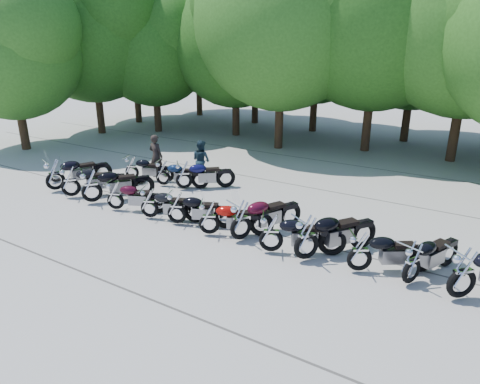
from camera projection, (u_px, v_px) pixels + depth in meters
The scene contains 31 objects.
ground at pixel (212, 244), 12.14m from camera, with size 90.00×90.00×0.00m, color gray.
tree_0 at pixel (133, 40), 28.33m from camera, with size 7.50×7.50×9.21m.
tree_1 at pixel (153, 47), 25.39m from camera, with size 6.97×6.97×8.55m.
tree_2 at pixel (236, 43), 24.24m from camera, with size 7.31×7.31×8.97m.
tree_3 at pixel (282, 21), 20.80m from camera, with size 8.70×8.70×10.67m.
tree_4 at pixel (378, 13), 20.15m from camera, with size 9.13×9.13×11.20m.
tree_5 at pixel (475, 12), 18.25m from camera, with size 9.04×9.04×11.10m.
tree_9 at pixel (197, 39), 31.07m from camera, with size 7.59×7.59×9.32m.
tree_10 at pixel (256, 37), 27.95m from camera, with size 7.78×7.78×9.55m.
tree_11 at pixel (318, 39), 25.33m from camera, with size 7.56×7.56×9.28m.
tree_12 at pixel (417, 35), 22.55m from camera, with size 7.88×7.88×9.67m.
tree_16 at pixel (9, 48), 20.96m from camera, with size 6.97×6.97×8.55m.
tree_17 at pixel (91, 29), 24.57m from camera, with size 8.31×8.31×10.20m.
motorcycle_0 at pixel (55, 174), 16.08m from camera, with size 0.76×2.49×1.41m, color black, non-canonical shape.
motorcycle_1 at pixel (70, 181), 15.44m from camera, with size 0.71×2.35×1.33m, color black, non-canonical shape.
motorcycle_2 at pixel (91, 185), 14.86m from camera, with size 0.75×2.47×1.40m, color black, non-canonical shape.
motorcycle_3 at pixel (115, 194), 14.29m from camera, with size 0.63×2.05×1.16m, color black, non-canonical shape.
motorcycle_4 at pixel (149, 202), 13.62m from camera, with size 0.63×2.08×1.17m, color black, non-canonical shape.
motorcycle_5 at pixel (177, 207), 13.17m from camera, with size 0.65×2.13×1.20m, color black, non-canonical shape.
motorcycle_6 at pixel (209, 217), 12.43m from camera, with size 0.65×2.13×1.21m, color #930A05, non-canonical shape.
motorcycle_7 at pixel (241, 219), 12.06m from camera, with size 0.74×2.44×1.38m, color #3F0818, non-canonical shape.
motorcycle_8 at pixel (271, 232), 11.37m from camera, with size 0.69×2.25×1.27m, color black, non-canonical shape.
motorcycle_9 at pixel (307, 236), 10.94m from camera, with size 0.77×2.53×1.43m, color black, non-canonical shape.
motorcycle_10 at pixel (360, 250), 10.42m from camera, with size 0.66×2.17×1.23m, color black, non-canonical shape.
motorcycle_11 at pixel (413, 261), 9.89m from camera, with size 0.67×2.19×1.24m, color black, non-canonical shape.
motorcycle_12 at pixel (463, 272), 9.27m from camera, with size 0.76×2.51×1.42m, color black, non-canonical shape.
motorcycle_14 at pixel (132, 167), 17.44m from camera, with size 0.62×2.03×1.15m, color black, non-canonical shape.
motorcycle_15 at pixel (163, 172), 16.69m from camera, with size 0.63×2.07×1.17m, color #0D1D3B, non-canonical shape.
motorcycle_16 at pixel (184, 174), 16.28m from camera, with size 0.68×2.24×1.27m, color #0D0D3A, non-canonical shape.
rider_0 at pixel (156, 156), 17.71m from camera, with size 0.66×0.44×1.82m, color black.
rider_1 at pixel (201, 160), 17.40m from camera, with size 0.81×0.63×1.67m, color #1C323B.
Camera 1 is at (6.40, -8.91, 5.45)m, focal length 32.00 mm.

